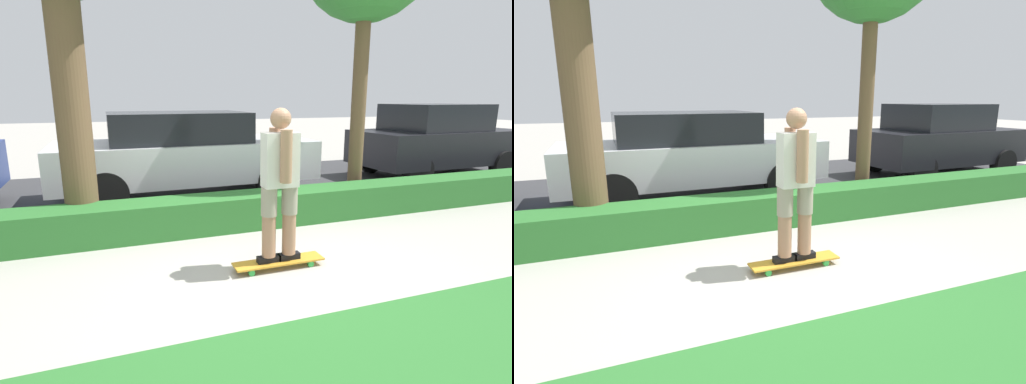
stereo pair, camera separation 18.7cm
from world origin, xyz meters
The scene contains 7 objects.
ground_plane centered at (0.00, 0.00, 0.00)m, with size 60.00×60.00×0.00m, color #ADA89E.
street_asphalt centered at (0.00, 4.20, 0.00)m, with size 18.64×5.00×0.01m.
hedge_row centered at (0.00, 1.60, 0.24)m, with size 18.64×0.60×0.49m.
skateboard centered at (0.12, 0.06, 0.07)m, with size 1.03×0.24×0.09m.
skater_person centered at (0.12, 0.06, 0.98)m, with size 0.50×0.43×1.67m.
parked_car_middle centered at (-0.26, 3.73, 0.84)m, with size 4.73×2.01×1.59m.
parked_car_rear centered at (5.79, 3.82, 0.87)m, with size 4.02×2.01×1.71m.
Camera 2 is at (-1.70, -3.69, 1.86)m, focal length 28.00 mm.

